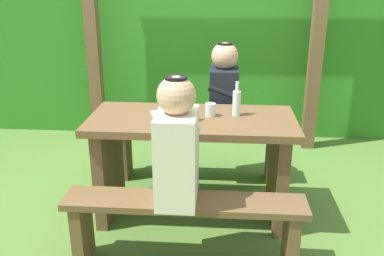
% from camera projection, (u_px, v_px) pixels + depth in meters
% --- Properties ---
extents(ground_plane, '(12.00, 12.00, 0.00)m').
position_uv_depth(ground_plane, '(192.00, 213.00, 3.10)').
color(ground_plane, '#507733').
extents(hedge_backdrop, '(6.40, 0.97, 1.78)m').
position_uv_depth(hedge_backdrop, '(206.00, 46.00, 4.78)').
color(hedge_backdrop, '#307E22').
rests_on(hedge_backdrop, ground_plane).
extents(pergola_post_left, '(0.12, 0.12, 2.19)m').
position_uv_depth(pergola_post_left, '(93.00, 36.00, 4.08)').
color(pergola_post_left, brown).
rests_on(pergola_post_left, ground_plane).
extents(pergola_post_right, '(0.12, 0.12, 2.19)m').
position_uv_depth(pergola_post_right, '(317.00, 38.00, 3.93)').
color(pergola_post_right, brown).
rests_on(pergola_post_right, ground_plane).
extents(picnic_table, '(1.40, 0.64, 0.75)m').
position_uv_depth(picnic_table, '(192.00, 150.00, 2.92)').
color(picnic_table, brown).
rests_on(picnic_table, ground_plane).
extents(bench_near, '(1.40, 0.24, 0.45)m').
position_uv_depth(bench_near, '(185.00, 219.00, 2.45)').
color(bench_near, brown).
rests_on(bench_near, ground_plane).
extents(bench_far, '(1.40, 0.24, 0.45)m').
position_uv_depth(bench_far, '(197.00, 144.00, 3.53)').
color(bench_far, brown).
rests_on(bench_far, ground_plane).
extents(person_white_shirt, '(0.25, 0.35, 0.72)m').
position_uv_depth(person_white_shirt, '(177.00, 145.00, 2.30)').
color(person_white_shirt, silver).
rests_on(person_white_shirt, bench_near).
extents(person_black_coat, '(0.25, 0.35, 0.72)m').
position_uv_depth(person_black_coat, '(224.00, 91.00, 3.35)').
color(person_black_coat, black).
rests_on(person_black_coat, bench_far).
extents(drinking_glass, '(0.07, 0.07, 0.09)m').
position_uv_depth(drinking_glass, '(210.00, 110.00, 2.85)').
color(drinking_glass, silver).
rests_on(drinking_glass, picnic_table).
extents(bottle_left, '(0.07, 0.07, 0.21)m').
position_uv_depth(bottle_left, '(185.00, 109.00, 2.73)').
color(bottle_left, silver).
rests_on(bottle_left, picnic_table).
extents(bottle_right, '(0.06, 0.06, 0.24)m').
position_uv_depth(bottle_right, '(237.00, 102.00, 2.85)').
color(bottle_right, silver).
rests_on(bottle_right, picnic_table).
extents(cell_phone, '(0.11, 0.16, 0.01)m').
position_uv_depth(cell_phone, '(157.00, 114.00, 2.89)').
color(cell_phone, silver).
rests_on(cell_phone, picnic_table).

